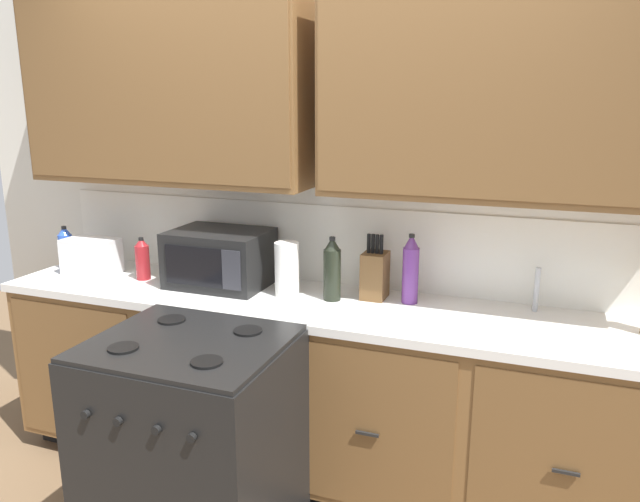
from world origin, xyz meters
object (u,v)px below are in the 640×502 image
(microwave, at_px, (220,258))
(bottle_dark, at_px, (332,269))
(bottle_blue, at_px, (66,248))
(bottle_green, at_px, (164,257))
(stove_range, at_px, (194,448))
(knife_block, at_px, (375,274))
(bottle_violet, at_px, (411,270))
(paper_towel_roll, at_px, (287,269))
(toaster, at_px, (92,256))
(bottle_red, at_px, (142,259))

(microwave, height_order, bottle_dark, bottle_dark)
(bottle_blue, relative_size, bottle_green, 1.02)
(stove_range, relative_size, knife_block, 3.06)
(bottle_violet, height_order, bottle_green, bottle_violet)
(microwave, xyz_separation_m, bottle_violet, (0.96, 0.06, 0.02))
(knife_block, bearing_deg, bottle_dark, -151.62)
(bottle_dark, bearing_deg, stove_range, -118.04)
(knife_block, xyz_separation_m, bottle_violet, (0.17, -0.01, 0.04))
(paper_towel_roll, xyz_separation_m, bottle_violet, (0.57, 0.10, 0.03))
(bottle_blue, bearing_deg, microwave, 1.39)
(knife_block, bearing_deg, microwave, -174.79)
(paper_towel_roll, relative_size, bottle_green, 1.12)
(knife_block, distance_m, bottle_dark, 0.21)
(bottle_violet, relative_size, bottle_dark, 1.08)
(microwave, distance_m, bottle_violet, 0.96)
(microwave, height_order, bottle_violet, bottle_violet)
(microwave, relative_size, bottle_dark, 1.59)
(microwave, bearing_deg, toaster, -175.67)
(stove_range, height_order, toaster, toaster)
(toaster, xyz_separation_m, bottle_violet, (1.71, 0.12, 0.06))
(stove_range, bearing_deg, bottle_blue, 150.66)
(bottle_red, distance_m, bottle_violet, 1.39)
(bottle_violet, bearing_deg, knife_block, 176.73)
(bottle_red, bearing_deg, knife_block, 5.87)
(toaster, height_order, bottle_green, bottle_green)
(knife_block, bearing_deg, bottle_red, -174.13)
(stove_range, height_order, bottle_red, bottle_red)
(bottle_red, height_order, bottle_dark, bottle_dark)
(bottle_green, bearing_deg, bottle_blue, -177.38)
(bottle_red, relative_size, bottle_violet, 0.69)
(stove_range, bearing_deg, bottle_red, 136.30)
(microwave, bearing_deg, bottle_blue, -178.61)
(stove_range, height_order, paper_towel_roll, paper_towel_roll)
(bottle_violet, height_order, bottle_dark, bottle_violet)
(microwave, distance_m, knife_block, 0.79)
(bottle_red, bearing_deg, bottle_dark, 1.55)
(microwave, bearing_deg, bottle_green, 179.09)
(bottle_violet, xyz_separation_m, bottle_dark, (-0.35, -0.09, -0.01))
(paper_towel_roll, distance_m, bottle_dark, 0.23)
(toaster, distance_m, bottle_red, 0.32)
(microwave, xyz_separation_m, bottle_red, (-0.43, -0.05, -0.03))
(microwave, bearing_deg, stove_range, -70.50)
(bottle_violet, bearing_deg, paper_towel_roll, -170.16)
(bottle_blue, bearing_deg, toaster, -9.52)
(stove_range, distance_m, microwave, 0.96)
(knife_block, relative_size, bottle_dark, 1.03)
(knife_block, xyz_separation_m, bottle_red, (-1.21, -0.12, -0.01))
(stove_range, relative_size, toaster, 3.39)
(bottle_red, relative_size, bottle_green, 0.96)
(bottle_red, height_order, bottle_green, bottle_green)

